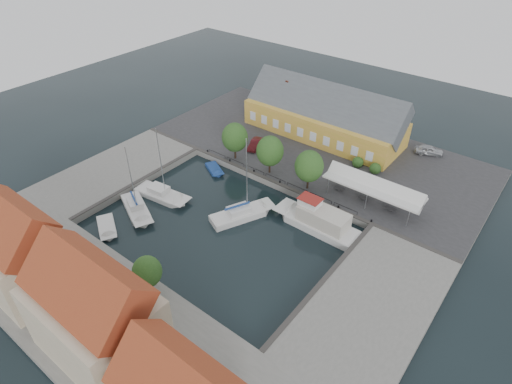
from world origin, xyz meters
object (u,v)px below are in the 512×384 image
car_silver (429,150)px  car_red (255,144)px  tent_canopy (373,187)px  west_boat_d (137,209)px  center_sailboat (241,215)px  launch_sw (107,228)px  launch_nw (215,170)px  warehouse (322,115)px  trawler (319,222)px  west_boat_c (161,195)px

car_silver → car_red: bearing=100.9°
tent_canopy → car_red: size_ratio=3.23×
car_silver → west_boat_d: 47.97m
center_sailboat → launch_sw: (-12.70, -13.07, -0.27)m
center_sailboat → launch_nw: bearing=149.3°
west_boat_d → launch_nw: west_boat_d is taller
west_boat_d → center_sailboat: bearing=32.7°
car_silver → tent_canopy: bearing=152.1°
tent_canopy → car_red: bearing=174.3°
warehouse → launch_sw: 41.08m
trawler → west_boat_d: 25.66m
launch_nw → car_red: bearing=78.6°
car_red → west_boat_c: 19.02m
trawler → car_red: bearing=151.2°
center_sailboat → launch_sw: 18.23m
launch_sw → trawler: bearing=38.4°
tent_canopy → launch_nw: tent_canopy is taller
car_silver → west_boat_c: bearing=119.2°
warehouse → trawler: warehouse is taller
trawler → warehouse: bearing=120.6°
center_sailboat → trawler: (9.66, 4.65, 0.65)m
car_red → trawler: (19.00, -10.46, -0.70)m
warehouse → west_boat_d: bearing=-104.8°
car_silver → launch_nw: car_silver is taller
tent_canopy → center_sailboat: (-13.21, -12.85, -3.32)m
tent_canopy → west_boat_c: bearing=-147.4°
west_boat_d → launch_nw: size_ratio=2.42×
trawler → west_boat_c: bearing=-159.6°
warehouse → car_silver: (18.26, 4.50, -2.65)m
car_silver → west_boat_c: size_ratio=0.38×
tent_canopy → launch_sw: tent_canopy is taller
launch_nw → trawler: bearing=-5.3°
launch_nw → warehouse: bearing=69.1°
launch_nw → west_boat_d: bearing=-96.0°
west_boat_c → west_boat_d: bearing=-91.9°
car_red → center_sailboat: bearing=-76.1°
car_red → tent_canopy: bearing=-23.6°
center_sailboat → west_boat_d: center_sailboat is taller
tent_canopy → car_silver: size_ratio=3.07×
trawler → center_sailboat: bearing=-154.3°
west_boat_c → west_boat_d: 4.49m
car_silver → trawler: size_ratio=0.37×
warehouse → launch_nw: 22.00m
car_red → launch_sw: car_red is taller
warehouse → launch_sw: size_ratio=4.86×
tent_canopy → launch_nw: 25.33m
west_boat_c → launch_sw: bearing=-91.5°
warehouse → car_red: (-5.95, -11.60, -2.71)m
center_sailboat → launch_nw: size_ratio=2.68×
car_silver → car_red: 29.07m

